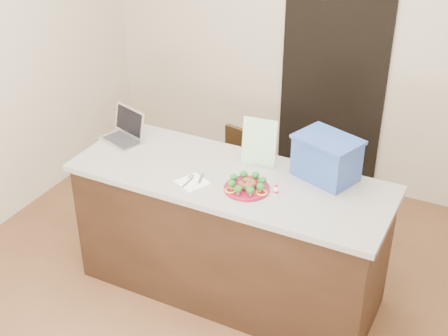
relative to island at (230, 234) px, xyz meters
The scene contains 16 objects.
ground 0.53m from the island, 90.00° to the right, with size 4.00×4.00×0.00m, color brown.
room_shell 1.18m from the island, 90.00° to the right, with size 4.00×4.00×4.00m.
doorway 1.81m from the island, 86.69° to the left, with size 0.90×0.02×2.00m, color black.
island is the anchor object (origin of this frame).
plate 0.51m from the island, 31.38° to the right, with size 0.28×0.28×0.02m.
meatballs 0.53m from the island, 31.08° to the right, with size 0.11×0.11×0.04m.
broccoli 0.55m from the island, 31.38° to the right, with size 0.24×0.24×0.04m.
pepper_rings 0.52m from the island, 31.38° to the right, with size 0.25×0.25×0.01m.
napkin 0.52m from the island, 133.00° to the right, with size 0.17×0.17×0.01m, color white.
fork 0.53m from the island, 137.92° to the right, with size 0.03×0.16×0.00m.
knife 0.53m from the island, 124.86° to the right, with size 0.05×0.21×0.01m.
yogurt_bottle 0.60m from the island, 11.42° to the right, with size 0.03×0.03×0.06m.
laptop 1.03m from the island, behind, with size 0.35×0.32×0.21m.
leaflet 0.66m from the island, 64.46° to the left, with size 0.23×0.00×0.32m, color white.
blue_box 0.85m from the island, 25.12° to the left, with size 0.45×0.39×0.28m.
chair 0.71m from the island, 109.79° to the left, with size 0.44×0.44×0.84m.
Camera 1 is at (1.49, -2.78, 2.94)m, focal length 50.00 mm.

